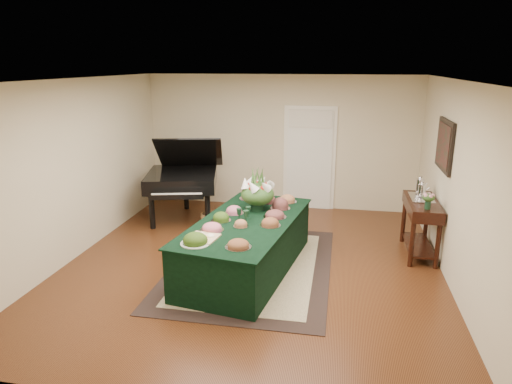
% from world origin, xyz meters
% --- Properties ---
extents(ground, '(6.00, 6.00, 0.00)m').
position_xyz_m(ground, '(0.00, 0.00, 0.00)').
color(ground, black).
rests_on(ground, ground).
extents(area_rug, '(2.32, 3.24, 0.01)m').
position_xyz_m(area_rug, '(-0.00, -0.07, 0.01)').
color(area_rug, black).
rests_on(area_rug, ground).
extents(kitchen_doorway, '(1.05, 0.07, 2.10)m').
position_xyz_m(kitchen_doorway, '(0.60, 2.97, 1.02)').
color(kitchen_doorway, white).
rests_on(kitchen_doorway, ground).
extents(buffet_table, '(1.66, 2.84, 0.76)m').
position_xyz_m(buffet_table, '(-0.05, -0.18, 0.38)').
color(buffet_table, black).
rests_on(buffet_table, ground).
extents(food_platters, '(1.25, 2.35, 0.13)m').
position_xyz_m(food_platters, '(-0.03, -0.09, 0.81)').
color(food_platters, silver).
rests_on(food_platters, buffet_table).
extents(cutting_board, '(0.42, 0.42, 0.10)m').
position_xyz_m(cutting_board, '(-0.45, -0.94, 0.79)').
color(cutting_board, tan).
rests_on(cutting_board, buffet_table).
extents(green_goblets, '(0.19, 0.25, 0.18)m').
position_xyz_m(green_goblets, '(-0.08, -0.17, 0.85)').
color(green_goblets, '#13301E').
rests_on(green_goblets, buffet_table).
extents(floral_centerpiece, '(0.53, 0.53, 0.53)m').
position_xyz_m(floral_centerpiece, '(0.01, 0.35, 1.07)').
color(floral_centerpiece, '#13301E').
rests_on(floral_centerpiece, buffet_table).
extents(grand_piano, '(1.61, 1.79, 1.62)m').
position_xyz_m(grand_piano, '(-1.71, 1.82, 0.80)').
color(grand_piano, black).
rests_on(grand_piano, ground).
extents(wicker_basket, '(0.35, 0.35, 0.22)m').
position_xyz_m(wicker_basket, '(-1.11, 1.57, 0.11)').
color(wicker_basket, olive).
rests_on(wicker_basket, ground).
extents(mahogany_sideboard, '(0.45, 1.19, 0.88)m').
position_xyz_m(mahogany_sideboard, '(2.50, 0.88, 0.68)').
color(mahogany_sideboard, black).
rests_on(mahogany_sideboard, ground).
extents(tea_service, '(0.34, 0.58, 0.30)m').
position_xyz_m(tea_service, '(2.50, 1.13, 1.00)').
color(tea_service, silver).
rests_on(tea_service, mahogany_sideboard).
extents(pink_bouquet, '(0.19, 0.19, 0.25)m').
position_xyz_m(pink_bouquet, '(2.50, 0.47, 1.04)').
color(pink_bouquet, '#13301E').
rests_on(pink_bouquet, mahogany_sideboard).
extents(wall_painting, '(0.05, 0.95, 0.75)m').
position_xyz_m(wall_painting, '(2.72, 0.88, 1.75)').
color(wall_painting, black).
rests_on(wall_painting, ground).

